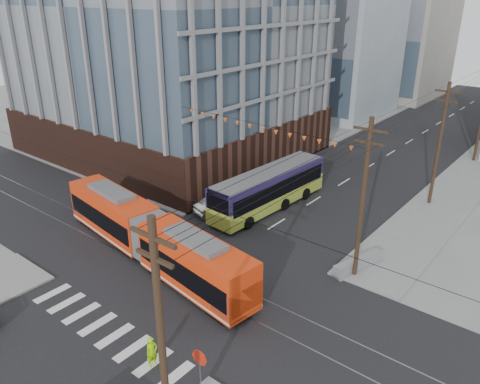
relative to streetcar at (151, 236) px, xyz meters
The scene contains 13 objects.
ground 5.68m from the streetcar, 45.38° to the right, with size 160.00×160.00×0.00m, color slate.
office_building 29.24m from the streetcar, 133.55° to the left, with size 30.00×25.00×28.60m, color #381E16.
bg_bldg_nw_near 50.47m from the streetcar, 105.36° to the left, with size 18.00×16.00×18.00m, color #8C99A5.
bg_bldg_nw_far 69.43m from the streetcar, 98.54° to the left, with size 16.00×18.00×20.00m, color gray.
utility_pole_near 16.12m from the streetcar, 38.67° to the right, with size 0.30×0.30×11.00m, color black.
streetcar is the anchor object (origin of this frame).
city_bus 12.53m from the streetcar, 83.89° to the left, with size 2.79×12.86×3.64m, color #231B46, non-canonical shape.
parked_car_silver 9.06m from the streetcar, 98.24° to the left, with size 1.59×4.57×1.50m, color #BDBDC0.
parked_car_white 12.60m from the streetcar, 100.08° to the left, with size 1.87×4.60×1.34m, color silver.
parked_car_grey 21.77m from the streetcar, 93.54° to the left, with size 2.18×4.72×1.31m, color #484B54.
pedestrian 10.63m from the streetcar, 41.25° to the right, with size 0.64×0.42×1.75m, color #97E803.
stop_sign 13.41m from the streetcar, 31.65° to the right, with size 0.85×0.85×2.78m, color red, non-canonical shape.
jersey_barrier 14.60m from the streetcar, 33.86° to the left, with size 0.96×4.26×0.85m, color slate.
Camera 1 is at (19.37, -14.85, 17.72)m, focal length 35.00 mm.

